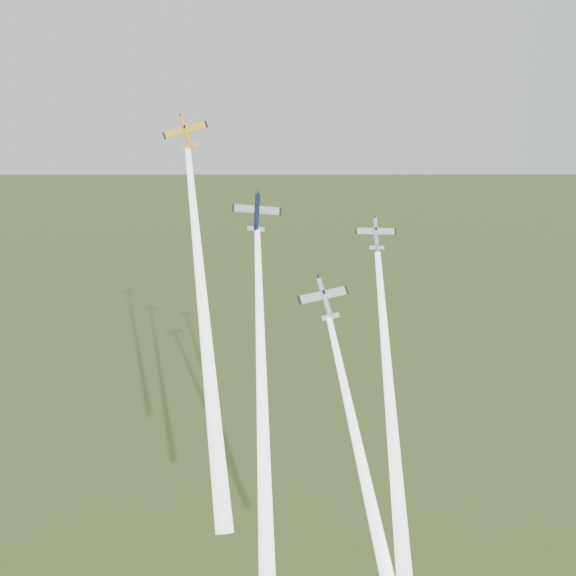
{
  "coord_description": "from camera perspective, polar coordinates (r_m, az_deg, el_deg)",
  "views": [
    {
      "loc": [
        -7.82,
        -114.47,
        123.07
      ],
      "look_at": [
        0.0,
        -6.0,
        92.0
      ],
      "focal_mm": 45.0,
      "sensor_mm": 36.0,
      "label": 1
    }
  ],
  "objects": [
    {
      "name": "plane_yellow",
      "position": [
        120.47,
        -8.05,
        12.1
      ],
      "size": [
        9.22,
        5.85,
        8.4
      ],
      "primitive_type": null,
      "rotation": [
        1.0,
        -0.25,
        0.16
      ],
      "color": "yellow"
    },
    {
      "name": "smoke_trail_yellow",
      "position": [
        108.39,
        -6.58,
        -3.09
      ],
      "size": [
        8.01,
        34.21,
        50.81
      ],
      "primitive_type": null,
      "rotation": [
        -0.58,
        0.0,
        0.16
      ],
      "color": "white"
    },
    {
      "name": "plane_navy",
      "position": [
        118.69,
        -2.48,
        5.98
      ],
      "size": [
        8.78,
        5.46,
        8.17
      ],
      "primitive_type": null,
      "rotation": [
        1.0,
        0.09,
        0.0
      ],
      "color": "#0C1636"
    },
    {
      "name": "smoke_trail_navy",
      "position": [
        110.13,
        -2.03,
        -9.69
      ],
      "size": [
        2.58,
        33.89,
        50.29
      ],
      "primitive_type": null,
      "rotation": [
        -0.58,
        0.0,
        0.0
      ],
      "color": "white"
    },
    {
      "name": "plane_silver_right",
      "position": [
        118.11,
        6.97,
        4.29
      ],
      "size": [
        6.96,
        4.61,
        6.43
      ],
      "primitive_type": null,
      "rotation": [
        1.0,
        0.03,
        0.01
      ],
      "color": "#B1BABF"
    },
    {
      "name": "smoke_trail_silver_right",
      "position": [
        110.88,
        8.26,
        -11.23
      ],
      "size": [
        2.76,
        33.37,
        49.46
      ],
      "primitive_type": null,
      "rotation": [
        -0.58,
        0.0,
        0.01
      ],
      "color": "white"
    },
    {
      "name": "plane_silver_low",
      "position": [
        114.82,
        2.92,
        -0.83
      ],
      "size": [
        10.54,
        7.9,
        8.75
      ],
      "primitive_type": null,
      "rotation": [
        1.0,
        -0.1,
        0.3
      ],
      "color": "#B5BDC4"
    },
    {
      "name": "smoke_trail_silver_low",
      "position": [
        111.74,
        6.37,
        -15.77
      ],
      "size": [
        11.96,
        31.06,
        46.99
      ],
      "primitive_type": null,
      "rotation": [
        -0.58,
        0.0,
        0.3
      ],
      "color": "white"
    }
  ]
}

